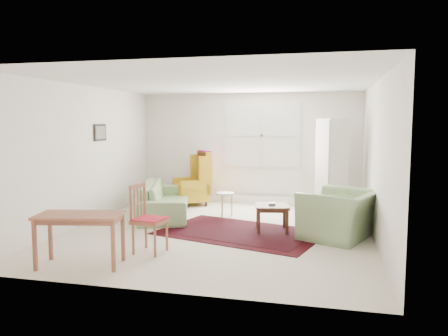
% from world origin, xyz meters
% --- Properties ---
extents(room, '(5.04, 5.54, 2.51)m').
position_xyz_m(room, '(0.02, 0.21, 1.26)').
color(room, beige).
rests_on(room, ground).
extents(rug, '(2.98, 2.34, 0.03)m').
position_xyz_m(rug, '(0.36, -0.03, 0.01)').
color(rug, black).
rests_on(rug, ground).
extents(sofa, '(1.50, 2.39, 0.90)m').
position_xyz_m(sofa, '(-1.36, 0.98, 0.45)').
color(sofa, '#83A26C').
rests_on(sofa, ground).
extents(armchair, '(1.40, 1.48, 0.91)m').
position_xyz_m(armchair, '(1.96, 0.01, 0.46)').
color(armchair, '#83A26C').
rests_on(armchair, ground).
extents(wingback_chair, '(1.01, 1.00, 1.22)m').
position_xyz_m(wingback_chair, '(-1.19, 2.15, 0.61)').
color(wingback_chair, gold).
rests_on(wingback_chair, ground).
extents(coffee_table, '(0.66, 0.66, 0.46)m').
position_xyz_m(coffee_table, '(0.86, 0.21, 0.23)').
color(coffee_table, '#3D1D12').
rests_on(coffee_table, ground).
extents(stool, '(0.42, 0.42, 0.47)m').
position_xyz_m(stool, '(-0.18, 1.19, 0.24)').
color(stool, white).
rests_on(stool, ground).
extents(cabinet, '(0.65, 0.86, 1.92)m').
position_xyz_m(cabinet, '(1.83, 1.94, 0.96)').
color(cabinet, silver).
rests_on(cabinet, ground).
extents(desk, '(1.16, 0.74, 0.68)m').
position_xyz_m(desk, '(-1.31, -2.16, 0.34)').
color(desk, '#92533A').
rests_on(desk, ground).
extents(desk_chair, '(0.47, 0.47, 0.97)m').
position_xyz_m(desk_chair, '(-0.67, -1.42, 0.49)').
color(desk_chair, '#92533A').
rests_on(desk_chair, ground).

